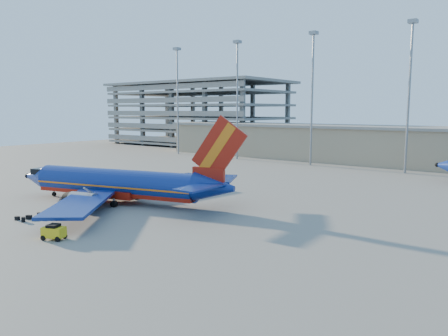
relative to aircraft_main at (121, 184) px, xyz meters
The scene contains 7 objects.
ground 8.70m from the aircraft_main, 37.28° to the left, with size 220.00×220.00×0.00m, color slate.
terminal_building 65.24m from the aircraft_main, 75.22° to the left, with size 122.00×16.00×8.50m.
parking_garage 97.00m from the aircraft_main, 124.99° to the left, with size 62.00×32.00×21.40m.
light_mast_row 54.50m from the aircraft_main, 77.16° to the left, with size 101.60×1.60×28.65m.
aircraft_main is the anchor object (origin of this frame).
baggage_tug 16.69m from the aircraft_main, 61.20° to the right, with size 2.37×1.94×1.47m.
luggage_pile 12.08m from the aircraft_main, 95.40° to the right, with size 1.98×2.76×0.53m.
Camera 1 is at (38.18, -41.27, 12.05)m, focal length 35.00 mm.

